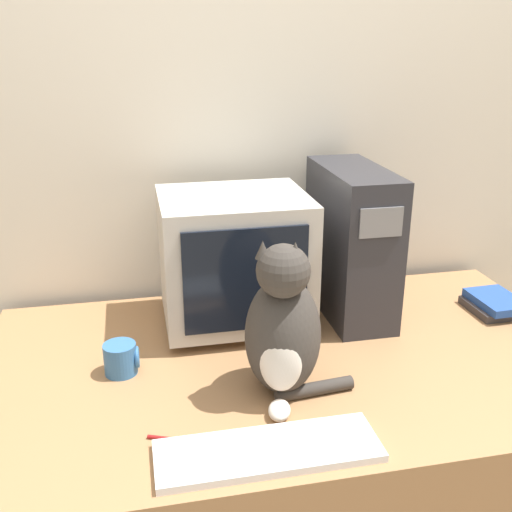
% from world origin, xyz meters
% --- Properties ---
extents(wall_back, '(7.00, 0.05, 2.50)m').
position_xyz_m(wall_back, '(0.00, 1.03, 1.25)').
color(wall_back, beige).
rests_on(wall_back, ground_plane).
extents(desk, '(1.68, 0.96, 0.74)m').
position_xyz_m(desk, '(0.00, 0.48, 0.37)').
color(desk, '#9E7047').
rests_on(desk, ground_plane).
extents(crt_monitor, '(0.43, 0.37, 0.40)m').
position_xyz_m(crt_monitor, '(-0.12, 0.73, 0.95)').
color(crt_monitor, '#BCB7AD').
rests_on(crt_monitor, desk).
extents(computer_tower, '(0.18, 0.42, 0.46)m').
position_xyz_m(computer_tower, '(0.25, 0.74, 0.98)').
color(computer_tower, '#28282D').
rests_on(computer_tower, desk).
extents(keyboard, '(0.48, 0.15, 0.02)m').
position_xyz_m(keyboard, '(-0.16, 0.10, 0.75)').
color(keyboard, silver).
rests_on(keyboard, desk).
extents(cat, '(0.29, 0.28, 0.40)m').
position_xyz_m(cat, '(-0.07, 0.33, 0.91)').
color(cat, '#38332D').
rests_on(cat, desk).
extents(book_stack, '(0.16, 0.19, 0.05)m').
position_xyz_m(book_stack, '(0.70, 0.63, 0.77)').
color(book_stack, '#383333').
rests_on(book_stack, desk).
extents(pen, '(0.14, 0.06, 0.01)m').
position_xyz_m(pen, '(-0.34, 0.18, 0.75)').
color(pen, maroon).
rests_on(pen, desk).
extents(mug, '(0.09, 0.09, 0.08)m').
position_xyz_m(mug, '(-0.46, 0.50, 0.79)').
color(mug, '#33669E').
rests_on(mug, desk).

